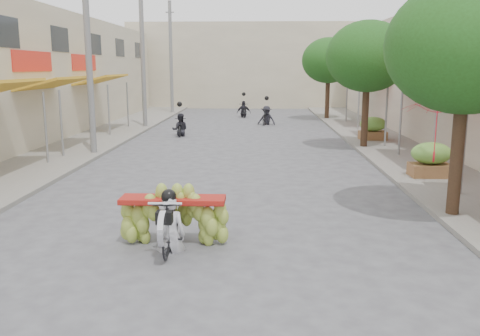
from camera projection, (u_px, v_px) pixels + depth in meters
name	position (u px, v px, depth m)	size (l,w,h in m)	color
ground	(191.00, 290.00, 7.78)	(120.00, 120.00, 0.00)	#59595E
sidewalk_left	(80.00, 142.00, 22.74)	(4.00, 60.00, 0.12)	gray
sidewalk_right	(396.00, 144.00, 22.21)	(4.00, 60.00, 0.12)	gray
far_building	(248.00, 66.00, 44.35)	(20.00, 6.00, 7.00)	#C2B69A
utility_pole_mid	(88.00, 49.00, 18.97)	(0.60, 0.24, 8.00)	slate
utility_pole_far	(143.00, 55.00, 27.79)	(0.60, 0.24, 8.00)	slate
utility_pole_back	(171.00, 58.00, 36.61)	(0.60, 0.24, 8.00)	slate
street_tree_near	(466.00, 47.00, 10.76)	(3.40, 3.40, 5.25)	#3A2719
street_tree_mid	(368.00, 57.00, 20.56)	(3.40, 3.40, 5.25)	#3A2719
street_tree_far	(329.00, 61.00, 32.33)	(3.40, 3.40, 5.25)	#3A2719
produce_crate_mid	(431.00, 157.00, 15.25)	(1.20, 0.88, 1.16)	brown
produce_crate_far	(373.00, 127.00, 23.09)	(1.20, 0.88, 1.16)	brown
banana_motorbike	(171.00, 213.00, 9.50)	(2.20, 1.88, 1.98)	black
market_umbrella	(439.00, 98.00, 14.17)	(2.19, 2.19, 1.82)	red
pedestrian	(371.00, 121.00, 23.31)	(0.90, 0.63, 1.68)	white
bg_motorbike_a	(180.00, 121.00, 25.16)	(0.84, 1.55, 1.95)	black
bg_motorbike_b	(267.00, 111.00, 30.05)	(1.16, 1.85, 1.95)	black
bg_motorbike_c	(244.00, 106.00, 34.61)	(1.01, 1.63, 1.95)	black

